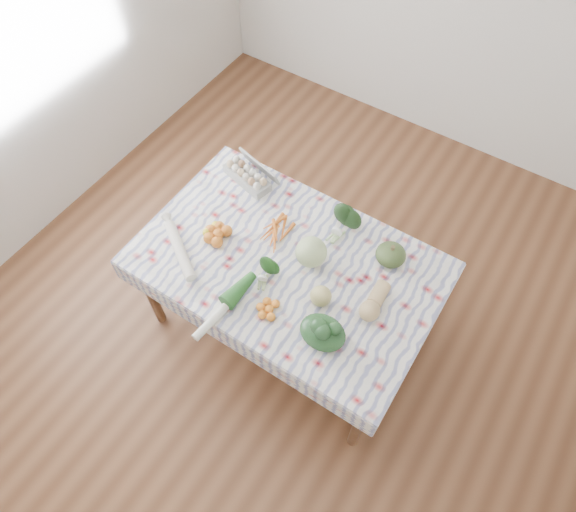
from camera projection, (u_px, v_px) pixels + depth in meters
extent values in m
plane|color=brown|center=(288.00, 323.00, 3.47)|extent=(4.50, 4.50, 0.00)
cube|color=brown|center=(288.00, 265.00, 2.86)|extent=(1.60, 1.00, 0.04)
cylinder|color=brown|center=(150.00, 293.00, 3.19)|extent=(0.06, 0.06, 0.71)
cylinder|color=brown|center=(359.00, 424.00, 2.75)|extent=(0.06, 0.06, 0.71)
cylinder|color=brown|center=(234.00, 201.00, 3.60)|extent=(0.06, 0.06, 0.71)
cylinder|color=brown|center=(428.00, 302.00, 3.16)|extent=(0.06, 0.06, 0.71)
cube|color=white|center=(288.00, 262.00, 2.84)|extent=(1.66, 1.06, 0.01)
cube|color=#A3A39E|center=(247.00, 176.00, 3.13)|extent=(0.35, 0.20, 0.09)
cube|color=orange|center=(278.00, 232.00, 2.92)|extent=(0.22, 0.20, 0.04)
ellipsoid|color=#1A3716|center=(341.00, 222.00, 2.89)|extent=(0.18, 0.16, 0.15)
ellipsoid|color=#41572A|center=(391.00, 255.00, 2.80)|extent=(0.17, 0.17, 0.11)
sphere|color=#B2CA88|center=(311.00, 252.00, 2.77)|extent=(0.21, 0.21, 0.17)
ellipsoid|color=tan|center=(375.00, 301.00, 2.64)|extent=(0.12, 0.24, 0.11)
cube|color=orange|center=(218.00, 234.00, 2.90)|extent=(0.21, 0.21, 0.07)
ellipsoid|color=#184714|center=(264.00, 270.00, 2.75)|extent=(0.18, 0.18, 0.10)
cube|color=orange|center=(269.00, 309.00, 2.65)|extent=(0.20, 0.20, 0.05)
sphere|color=tan|center=(321.00, 296.00, 2.65)|extent=(0.14, 0.14, 0.11)
ellipsoid|color=#18371A|center=(323.00, 332.00, 2.54)|extent=(0.27, 0.23, 0.11)
cylinder|color=white|center=(180.00, 250.00, 2.84)|extent=(0.39, 0.28, 0.06)
cylinder|color=white|center=(225.00, 307.00, 2.65)|extent=(0.09, 0.44, 0.05)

